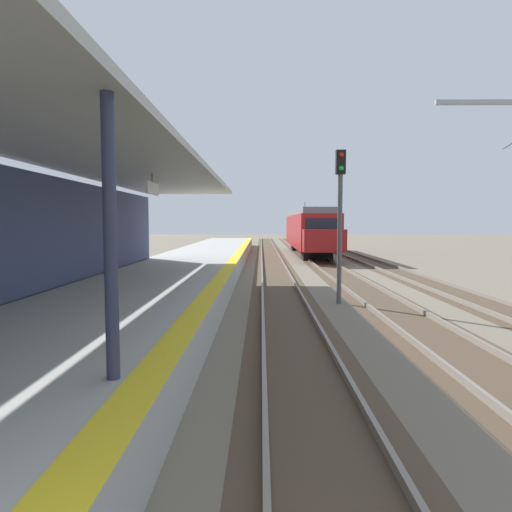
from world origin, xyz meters
TOP-DOWN VIEW (x-y plane):
  - station_platform at (-2.50, 16.00)m, footprint 5.00×80.00m
  - station_building_with_canopy at (-4.30, 11.91)m, footprint 4.85×24.00m
  - track_pair_nearest_platform at (1.90, 20.00)m, footprint 2.34×120.00m
  - track_pair_middle at (5.30, 20.00)m, footprint 2.34×120.00m
  - track_pair_far_side at (8.70, 20.00)m, footprint 2.34×120.00m
  - approaching_train at (5.30, 39.61)m, footprint 2.93×19.60m
  - rail_signal_post at (3.79, 15.46)m, footprint 0.32×0.34m

SIDE VIEW (x-z plane):
  - track_pair_nearest_platform at x=1.90m, z-range -0.03..0.13m
  - track_pair_middle at x=5.30m, z-range -0.03..0.13m
  - track_pair_far_side at x=8.70m, z-range -0.03..0.13m
  - station_platform at x=-2.50m, z-range 0.00..0.90m
  - approaching_train at x=5.30m, z-range -0.20..4.56m
  - station_building_with_canopy at x=-4.30m, z-range 0.44..4.87m
  - rail_signal_post at x=3.79m, z-range 0.59..5.79m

